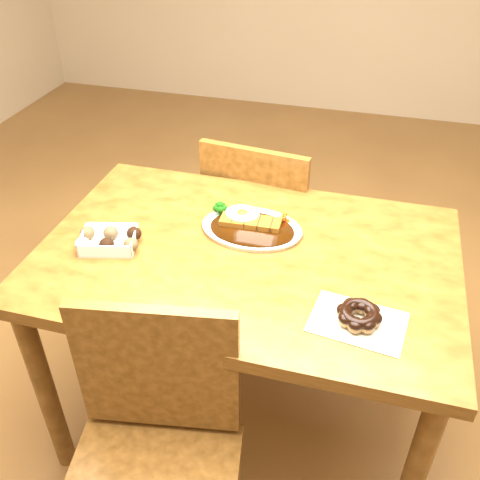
% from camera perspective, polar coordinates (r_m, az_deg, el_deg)
% --- Properties ---
extents(ground, '(6.00, 6.00, 0.00)m').
position_cam_1_polar(ground, '(2.08, 0.56, -17.94)').
color(ground, brown).
rests_on(ground, ground).
extents(table, '(1.20, 0.80, 0.75)m').
position_cam_1_polar(table, '(1.61, 0.69, -4.07)').
color(table, '#482A0E').
rests_on(table, ground).
extents(chair_far, '(0.47, 0.47, 0.87)m').
position_cam_1_polar(chair_far, '(2.14, 2.50, 1.58)').
color(chair_far, '#482A0E').
rests_on(chair_far, ground).
extents(chair_near, '(0.48, 0.48, 0.87)m').
position_cam_1_polar(chair_near, '(1.43, -9.29, -22.30)').
color(chair_near, '#482A0E').
rests_on(chair_near, ground).
extents(katsu_curry_plate, '(0.31, 0.22, 0.06)m').
position_cam_1_polar(katsu_curry_plate, '(1.63, 1.11, 1.56)').
color(katsu_curry_plate, white).
rests_on(katsu_curry_plate, table).
extents(donut_box, '(0.19, 0.16, 0.04)m').
position_cam_1_polar(donut_box, '(1.60, -13.82, 0.05)').
color(donut_box, white).
rests_on(donut_box, table).
extents(pon_de_ring, '(0.25, 0.19, 0.04)m').
position_cam_1_polar(pon_de_ring, '(1.34, 12.56, -7.90)').
color(pon_de_ring, silver).
rests_on(pon_de_ring, table).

